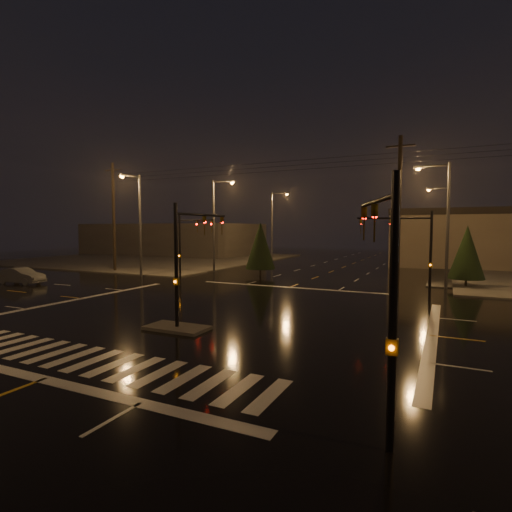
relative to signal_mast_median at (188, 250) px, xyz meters
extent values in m
plane|color=black|center=(0.00, 3.07, -3.75)|extent=(140.00, 140.00, 0.00)
cube|color=#413F3A|center=(-30.00, 33.07, -3.69)|extent=(36.00, 36.00, 0.12)
cube|color=#413F3A|center=(0.00, -0.93, -3.68)|extent=(3.00, 1.60, 0.15)
cube|color=beige|center=(0.00, -5.93, -3.75)|extent=(15.00, 2.60, 0.01)
cube|color=beige|center=(0.00, -7.93, -3.75)|extent=(16.00, 0.50, 0.01)
cube|color=beige|center=(0.00, 14.07, -3.75)|extent=(16.00, 0.50, 0.01)
cube|color=#393532|center=(-35.00, 45.07, -0.95)|extent=(30.00, 18.00, 5.60)
cylinder|color=black|center=(0.00, -0.93, -0.75)|extent=(0.18, 0.18, 6.00)
cylinder|color=black|center=(0.00, 1.32, 1.75)|extent=(0.12, 4.50, 0.12)
imported|color=#594707|center=(0.00, 3.35, 1.70)|extent=(0.16, 0.20, 1.00)
cube|color=#594707|center=(0.00, -0.93, -1.45)|extent=(0.25, 0.18, 0.35)
cylinder|color=black|center=(10.50, 13.57, -0.75)|extent=(0.18, 0.18, 6.00)
cylinder|color=black|center=(8.15, 12.72, 1.75)|extent=(4.74, 1.82, 0.12)
imported|color=#594707|center=(6.04, 11.95, 1.70)|extent=(0.24, 0.22, 1.00)
cube|color=#594707|center=(10.50, 13.57, -1.45)|extent=(0.25, 0.18, 0.35)
cylinder|color=black|center=(-10.50, 13.57, -0.75)|extent=(0.18, 0.18, 6.00)
cylinder|color=black|center=(-8.15, 12.72, 1.75)|extent=(4.74, 1.82, 0.12)
imported|color=#594707|center=(-6.04, 11.95, 1.70)|extent=(0.24, 0.22, 1.00)
cube|color=#594707|center=(-10.50, 13.57, -1.45)|extent=(0.25, 0.18, 0.35)
cylinder|color=black|center=(10.50, -7.43, -0.75)|extent=(0.18, 0.18, 6.00)
cylinder|color=black|center=(9.82, -5.55, 1.75)|extent=(1.48, 3.80, 0.12)
imported|color=#594707|center=(9.20, -3.86, 1.70)|extent=(0.22, 0.24, 1.00)
cube|color=#594707|center=(10.50, -7.43, -1.45)|extent=(0.25, 0.18, 0.35)
cylinder|color=#38383A|center=(-11.50, 21.07, 1.25)|extent=(0.24, 0.24, 10.00)
cylinder|color=#38383A|center=(-10.30, 21.07, 6.05)|extent=(2.40, 0.14, 0.14)
cube|color=#38383A|center=(-9.20, 21.07, 6.00)|extent=(0.70, 0.30, 0.18)
sphere|color=orange|center=(-9.20, 21.07, 5.87)|extent=(0.32, 0.32, 0.32)
cylinder|color=#38383A|center=(-11.50, 37.07, 1.25)|extent=(0.24, 0.24, 10.00)
cylinder|color=#38383A|center=(-10.30, 37.07, 6.05)|extent=(2.40, 0.14, 0.14)
cube|color=#38383A|center=(-9.20, 37.07, 6.00)|extent=(0.70, 0.30, 0.18)
sphere|color=orange|center=(-9.20, 37.07, 5.87)|extent=(0.32, 0.32, 0.32)
cylinder|color=#38383A|center=(11.50, 19.07, 1.25)|extent=(0.24, 0.24, 10.00)
cylinder|color=#38383A|center=(10.30, 19.07, 6.05)|extent=(2.40, 0.14, 0.14)
cube|color=#38383A|center=(9.20, 19.07, 6.00)|extent=(0.70, 0.30, 0.18)
sphere|color=orange|center=(9.20, 19.07, 5.87)|extent=(0.32, 0.32, 0.32)
cylinder|color=#38383A|center=(11.50, 39.07, 1.25)|extent=(0.24, 0.24, 10.00)
cylinder|color=#38383A|center=(10.30, 39.07, 6.05)|extent=(2.40, 0.14, 0.14)
cube|color=#38383A|center=(9.20, 39.07, 6.00)|extent=(0.70, 0.30, 0.18)
sphere|color=orange|center=(9.20, 39.07, 5.87)|extent=(0.32, 0.32, 0.32)
cylinder|color=#38383A|center=(-16.00, 14.57, 1.25)|extent=(0.24, 0.24, 10.00)
cylinder|color=#38383A|center=(-16.00, 13.37, 6.05)|extent=(0.14, 2.40, 0.14)
cube|color=#38383A|center=(-16.00, 12.27, 6.00)|extent=(0.30, 0.70, 0.18)
sphere|color=orange|center=(-16.00, 12.27, 5.87)|extent=(0.32, 0.32, 0.32)
cylinder|color=black|center=(-22.00, 17.07, 2.25)|extent=(0.32, 0.32, 12.00)
cube|color=black|center=(-22.00, 17.07, 7.45)|extent=(2.20, 0.12, 0.12)
cylinder|color=black|center=(8.00, 17.07, 2.25)|extent=(0.32, 0.32, 12.00)
cube|color=black|center=(8.00, 17.07, 7.45)|extent=(2.20, 0.12, 0.12)
cylinder|color=black|center=(12.97, 20.39, -3.40)|extent=(0.18, 0.18, 0.70)
cone|color=black|center=(12.97, 20.39, -0.87)|extent=(2.79, 2.79, 4.35)
cylinder|color=black|center=(-5.53, 20.32, -3.40)|extent=(0.18, 0.18, 0.70)
cone|color=black|center=(-5.53, 20.32, -0.68)|extent=(3.04, 3.04, 4.75)
imported|color=slate|center=(-21.66, 5.91, -3.04)|extent=(4.46, 2.01, 1.42)
camera|label=1|loc=(11.49, -16.17, 1.06)|focal=28.00mm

